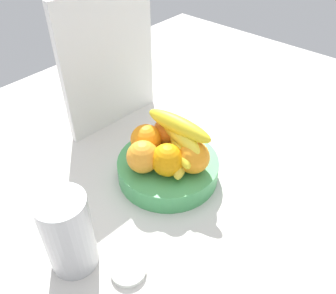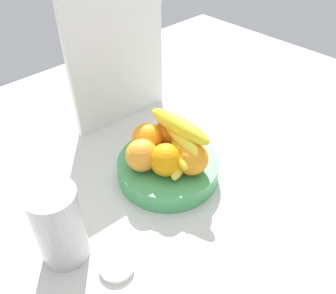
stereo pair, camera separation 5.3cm
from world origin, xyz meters
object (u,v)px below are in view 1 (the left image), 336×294
(orange_back_right, at_px, (168,132))
(thermos_tumbler, at_px, (69,234))
(orange_front_right, at_px, (168,160))
(banana_bunch, at_px, (179,138))
(orange_front_left, at_px, (143,157))
(orange_back_left, at_px, (185,142))
(orange_top_stack, at_px, (146,140))
(cutting_board, at_px, (109,61))
(orange_center, at_px, (193,157))
(fruit_bowl, at_px, (168,168))
(jar_lid, at_px, (128,270))

(orange_back_right, height_order, thermos_tumbler, thermos_tumbler)
(orange_front_right, relative_size, banana_bunch, 0.41)
(orange_front_left, xyz_separation_m, orange_back_left, (0.10, -0.04, 0.00))
(orange_top_stack, relative_size, cutting_board, 0.20)
(orange_back_right, relative_size, thermos_tumbler, 0.44)
(thermos_tumbler, bearing_deg, orange_center, -7.44)
(orange_back_left, bearing_deg, orange_back_right, 84.15)
(orange_center, bearing_deg, fruit_bowl, 102.42)
(orange_back_left, bearing_deg, banana_bunch, 156.41)
(orange_front_right, distance_m, orange_center, 0.06)
(orange_center, xyz_separation_m, orange_top_stack, (-0.02, 0.12, 0.00))
(orange_back_left, bearing_deg, thermos_tumbler, -178.69)
(orange_front_left, height_order, banana_bunch, banana_bunch)
(orange_front_right, distance_m, orange_back_right, 0.10)
(fruit_bowl, bearing_deg, orange_front_right, -140.10)
(orange_back_left, relative_size, cutting_board, 0.20)
(orange_top_stack, bearing_deg, orange_back_left, -55.07)
(orange_front_right, bearing_deg, orange_center, -40.22)
(orange_back_right, xyz_separation_m, thermos_tumbler, (-0.33, -0.06, -0.00))
(cutting_board, relative_size, jar_lid, 5.59)
(orange_front_left, bearing_deg, orange_front_right, -59.26)
(jar_lid, bearing_deg, orange_back_left, 19.25)
(orange_center, relative_size, cutting_board, 0.20)
(orange_front_right, distance_m, orange_top_stack, 0.09)
(orange_back_left, bearing_deg, orange_front_right, -171.89)
(banana_bunch, relative_size, cutting_board, 0.49)
(orange_front_left, xyz_separation_m, orange_back_right, (0.10, 0.02, 0.00))
(orange_center, bearing_deg, jar_lid, -168.53)
(orange_back_right, distance_m, jar_lid, 0.33)
(orange_back_left, xyz_separation_m, banana_bunch, (-0.01, 0.01, 0.02))
(orange_front_right, bearing_deg, cutting_board, 70.17)
(orange_back_left, height_order, orange_top_stack, same)
(orange_top_stack, distance_m, jar_lid, 0.29)
(orange_back_left, relative_size, orange_back_right, 1.00)
(orange_center, distance_m, banana_bunch, 0.06)
(fruit_bowl, bearing_deg, orange_center, -77.58)
(cutting_board, bearing_deg, banana_bunch, -96.43)
(fruit_bowl, height_order, orange_front_right, orange_front_right)
(orange_center, relative_size, jar_lid, 1.12)
(orange_center, bearing_deg, banana_bunch, 75.03)
(banana_bunch, xyz_separation_m, cutting_board, (0.05, 0.27, 0.08))
(orange_center, bearing_deg, orange_front_right, 139.78)
(orange_front_right, distance_m, banana_bunch, 0.06)
(orange_front_right, bearing_deg, orange_front_left, 120.74)
(orange_front_right, relative_size, orange_top_stack, 1.00)
(orange_front_left, bearing_deg, jar_lid, -143.30)
(orange_back_right, bearing_deg, jar_lid, -151.82)
(fruit_bowl, distance_m, banana_bunch, 0.08)
(orange_back_right, distance_m, thermos_tumbler, 0.34)
(orange_top_stack, bearing_deg, banana_bunch, -61.04)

